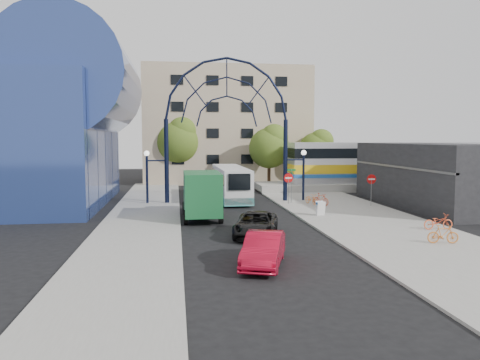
{
  "coord_description": "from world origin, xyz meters",
  "views": [
    {
      "loc": [
        -4.24,
        -24.85,
        5.44
      ],
      "look_at": [
        0.0,
        6.0,
        2.64
      ],
      "focal_mm": 35.0,
      "sensor_mm": 36.0,
      "label": 1
    }
  ],
  "objects": [
    {
      "name": "city_bus",
      "position": [
        0.54,
        15.88,
        1.52
      ],
      "size": [
        2.6,
        10.61,
        2.9
      ],
      "rotation": [
        0.0,
        0.0,
        0.01
      ],
      "color": "silver",
      "rests_on": "ground"
    },
    {
      "name": "bike_far_b",
      "position": [
        9.11,
        -3.19,
        0.59
      ],
      "size": [
        1.62,
        0.73,
        0.94
      ],
      "primitive_type": "imported",
      "rotation": [
        0.0,
        0.0,
        1.38
      ],
      "color": "#CC6D28",
      "rests_on": "sidewalk_east"
    },
    {
      "name": "transit_hall",
      "position": [
        -15.3,
        15.0,
        6.7
      ],
      "size": [
        16.5,
        18.0,
        14.5
      ],
      "color": "navy",
      "rests_on": "ground"
    },
    {
      "name": "stop_sign",
      "position": [
        4.8,
        12.0,
        1.99
      ],
      "size": [
        0.8,
        0.07,
        2.5
      ],
      "color": "slate",
      "rests_on": "sidewalk_east"
    },
    {
      "name": "train_car",
      "position": [
        20.0,
        22.0,
        2.9
      ],
      "size": [
        25.1,
        3.05,
        4.2
      ],
      "color": "#B7B7BC",
      "rests_on": "train_platform"
    },
    {
      "name": "apartment_block",
      "position": [
        2.0,
        34.97,
        7.0
      ],
      "size": [
        20.0,
        12.1,
        14.0
      ],
      "color": "tan",
      "rests_on": "ground"
    },
    {
      "name": "bike_far_a",
      "position": [
        10.9,
        0.26,
        0.58
      ],
      "size": [
        1.76,
        0.68,
        0.91
      ],
      "primitive_type": "imported",
      "rotation": [
        0.0,
        0.0,
        1.53
      ],
      "color": "#EF5B2F",
      "rests_on": "sidewalk_east"
    },
    {
      "name": "green_truck",
      "position": [
        -2.56,
        6.51,
        1.6
      ],
      "size": [
        2.51,
        6.37,
        3.21
      ],
      "rotation": [
        0.0,
        0.0,
        0.0
      ],
      "color": "black",
      "rests_on": "ground"
    },
    {
      "name": "bike_near_b",
      "position": [
        7.17,
        10.82,
        0.59
      ],
      "size": [
        1.19,
        1.57,
        0.94
      ],
      "primitive_type": "imported",
      "rotation": [
        0.0,
        0.0,
        0.54
      ],
      "color": "#EA522E",
      "rests_on": "sidewalk_east"
    },
    {
      "name": "commercial_block_east",
      "position": [
        16.0,
        10.0,
        2.5
      ],
      "size": [
        6.0,
        16.0,
        5.0
      ],
      "primitive_type": "cube",
      "color": "black",
      "rests_on": "ground"
    },
    {
      "name": "tree_north_a",
      "position": [
        6.12,
        25.93,
        4.61
      ],
      "size": [
        4.48,
        4.48,
        7.0
      ],
      "color": "#382314",
      "rests_on": "ground"
    },
    {
      "name": "plaza_west",
      "position": [
        -6.5,
        6.0,
        0.06
      ],
      "size": [
        5.0,
        50.0,
        0.12
      ],
      "primitive_type": "cube",
      "color": "gray",
      "rests_on": "ground"
    },
    {
      "name": "do_not_enter_sign",
      "position": [
        11.0,
        10.0,
        1.98
      ],
      "size": [
        0.76,
        0.07,
        2.48
      ],
      "color": "slate",
      "rests_on": "sidewalk_east"
    },
    {
      "name": "ground",
      "position": [
        0.0,
        0.0,
        0.0
      ],
      "size": [
        120.0,
        120.0,
        0.0
      ],
      "primitive_type": "plane",
      "color": "black",
      "rests_on": "ground"
    },
    {
      "name": "tree_north_b",
      "position": [
        -3.88,
        29.93,
        5.27
      ],
      "size": [
        5.12,
        5.12,
        8.0
      ],
      "color": "#382314",
      "rests_on": "ground"
    },
    {
      "name": "black_suv",
      "position": [
        0.13,
        0.41,
        0.67
      ],
      "size": [
        3.39,
        5.25,
        1.34
      ],
      "primitive_type": "imported",
      "rotation": [
        0.0,
        0.0,
        -0.26
      ],
      "color": "black",
      "rests_on": "ground"
    },
    {
      "name": "tree_north_c",
      "position": [
        12.12,
        27.93,
        4.28
      ],
      "size": [
        4.16,
        4.16,
        6.5
      ],
      "color": "#382314",
      "rests_on": "ground"
    },
    {
      "name": "sidewalk_east",
      "position": [
        8.0,
        4.0,
        0.06
      ],
      "size": [
        8.0,
        56.0,
        0.12
      ],
      "primitive_type": "cube",
      "color": "gray",
      "rests_on": "ground"
    },
    {
      "name": "bike_near_a",
      "position": [
        6.56,
        11.49,
        0.54
      ],
      "size": [
        0.97,
        1.69,
        0.84
      ],
      "primitive_type": "imported",
      "rotation": [
        0.0,
        0.0,
        0.27
      ],
      "color": "orange",
      "rests_on": "sidewalk_east"
    },
    {
      "name": "sandwich_board",
      "position": [
        5.6,
        5.98,
        0.74
      ],
      "size": [
        0.55,
        0.61,
        0.99
      ],
      "color": "white",
      "rests_on": "sidewalk_east"
    },
    {
      "name": "train_platform",
      "position": [
        20.0,
        22.0,
        0.4
      ],
      "size": [
        32.0,
        5.0,
        0.8
      ],
      "primitive_type": "cube",
      "color": "gray",
      "rests_on": "ground"
    },
    {
      "name": "red_sedan",
      "position": [
        -0.58,
        -5.59,
        0.71
      ],
      "size": [
        2.76,
        4.56,
        1.42
      ],
      "primitive_type": "imported",
      "rotation": [
        0.0,
        0.0,
        -0.31
      ],
      "color": "#A90A22",
      "rests_on": "ground"
    },
    {
      "name": "street_name_sign",
      "position": [
        5.2,
        12.6,
        2.13
      ],
      "size": [
        0.7,
        0.7,
        2.8
      ],
      "color": "slate",
      "rests_on": "sidewalk_east"
    },
    {
      "name": "gateway_arch",
      "position": [
        0.0,
        14.0,
        8.56
      ],
      "size": [
        13.64,
        0.44,
        12.1
      ],
      "color": "black",
      "rests_on": "ground"
    }
  ]
}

